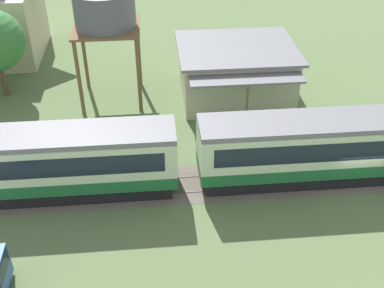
{
  "coord_description": "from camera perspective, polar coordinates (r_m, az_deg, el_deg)",
  "views": [
    {
      "loc": [
        -11.67,
        -21.57,
        18.7
      ],
      "look_at": [
        -9.44,
        2.33,
        1.83
      ],
      "focal_mm": 45.0,
      "sensor_mm": 36.0,
      "label": 1
    }
  ],
  "objects": [
    {
      "name": "water_tower",
      "position": [
        35.31,
        -10.35,
        15.6
      ],
      "size": [
        4.73,
        4.73,
        8.96
      ],
      "color": "brown",
      "rests_on": "ground_plane"
    },
    {
      "name": "station_building",
      "position": [
        37.29,
        5.21,
        8.51
      ],
      "size": [
        8.82,
        8.5,
        4.14
      ],
      "color": "#BCB293",
      "rests_on": "ground_plane"
    },
    {
      "name": "railway_track",
      "position": [
        29.86,
        9.09,
        -4.17
      ],
      "size": [
        115.75,
        3.6,
        0.04
      ],
      "color": "#665B51",
      "rests_on": "ground_plane"
    },
    {
      "name": "ground_plane",
      "position": [
        30.84,
        18.22,
        -4.33
      ],
      "size": [
        600.0,
        600.0,
        0.0
      ],
      "primitive_type": "plane",
      "color": "#566B42"
    },
    {
      "name": "passenger_train",
      "position": [
        27.73,
        -0.0,
        -1.11
      ],
      "size": [
        73.18,
        2.96,
        4.18
      ],
      "color": "#1E6033",
      "rests_on": "ground_plane"
    }
  ]
}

